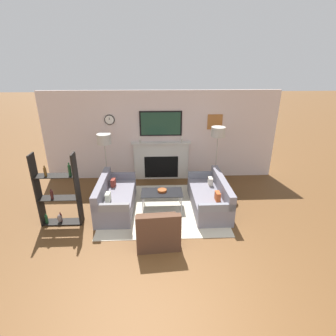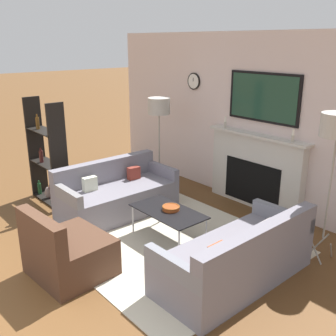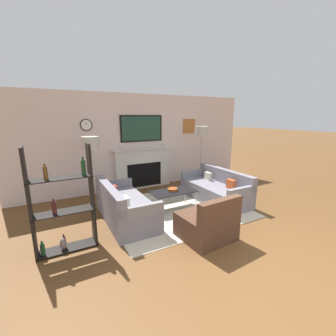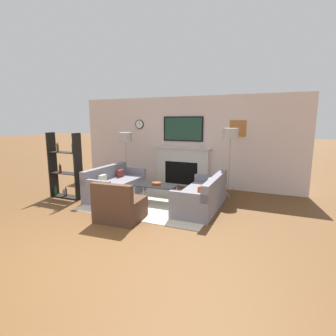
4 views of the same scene
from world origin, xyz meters
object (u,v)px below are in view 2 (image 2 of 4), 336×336
Objects in this scene: floor_lamp_left at (159,107)px; couch_left at (116,196)px; armchair at (67,253)px; decorative_bowl at (171,208)px; couch_right at (237,259)px; coffee_table at (168,213)px; shelf_unit at (47,157)px.

couch_left is at bearing -72.41° from floor_lamp_left.
armchair reaches higher than decorative_bowl.
coffee_table is (-1.22, 0.04, 0.12)m from couch_right.
couch_left is 1.06× the size of shelf_unit.
floor_lamp_left is at bearing 119.42° from armchair.
couch_left is at bearing 127.79° from armchair.
armchair is at bearing -134.53° from couch_right.
coffee_table is at bearing -35.99° from floor_lamp_left.
decorative_bowl is at bearing 15.71° from shelf_unit.
armchair is 0.55× the size of floor_lamp_left.
floor_lamp_left is (-2.76, 1.16, 1.20)m from couch_right.
couch_left is 7.58× the size of decorative_bowl.
coffee_table is at bearing 177.97° from couch_right.
decorative_bowl reaches higher than coffee_table.
shelf_unit is at bearing -170.90° from couch_right.
decorative_bowl is (0.13, 1.44, 0.18)m from armchair.
shelf_unit is (-3.52, -0.56, 0.49)m from couch_right.
couch_left is at bearing 26.51° from shelf_unit.
couch_left is 1.70m from floor_lamp_left.
floor_lamp_left is 0.97× the size of shelf_unit.
decorative_bowl is at bearing 85.00° from armchair.
couch_right is at bearing 45.47° from armchair.
floor_lamp_left reaches higher than couch_right.
couch_right is 1.91m from armchair.
couch_right is 1.83× the size of coffee_table.
armchair is 3.87× the size of decorative_bowl.
couch_right is 3.23m from floor_lamp_left.
floor_lamp_left is (-1.55, 1.08, 1.02)m from decorative_bowl.
couch_right is at bearing -2.03° from coffee_table.
coffee_table is (1.17, 0.04, 0.11)m from couch_left.
couch_right is 3.60m from shelf_unit.
floor_lamp_left reaches higher than armchair.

